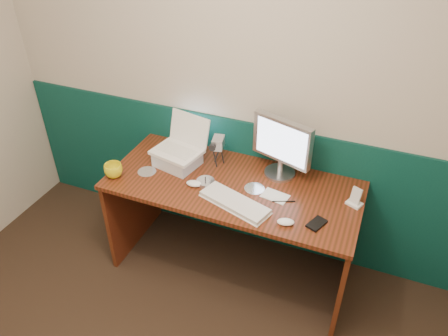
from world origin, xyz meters
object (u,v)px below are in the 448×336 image
at_px(keyboard, 235,203).
at_px(mug, 113,170).
at_px(desk, 232,228).
at_px(laptop, 176,137).
at_px(camcorder, 218,152).
at_px(monitor, 282,148).

bearing_deg(keyboard, mug, -160.08).
relative_size(desk, laptop, 5.26).
bearing_deg(laptop, camcorder, 36.10).
bearing_deg(mug, camcorder, 34.02).
bearing_deg(keyboard, laptop, 172.02).
relative_size(desk, keyboard, 3.69).
height_order(laptop, camcorder, laptop).
height_order(desk, camcorder, camcorder).
bearing_deg(keyboard, desk, 132.12).
height_order(laptop, mug, laptop).
xyz_separation_m(keyboard, mug, (-0.82, -0.03, 0.03)).
height_order(desk, mug, mug).
xyz_separation_m(desk, camcorder, (-0.17, 0.17, 0.47)).
bearing_deg(desk, keyboard, -65.88).
xyz_separation_m(desk, keyboard, (0.08, -0.19, 0.39)).
bearing_deg(laptop, monitor, 25.14).
bearing_deg(monitor, mug, -138.50).
relative_size(laptop, camcorder, 1.63).
height_order(monitor, camcorder, monitor).
distance_m(desk, laptop, 0.73).
relative_size(keyboard, mug, 3.70).
relative_size(keyboard, camcorder, 2.32).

